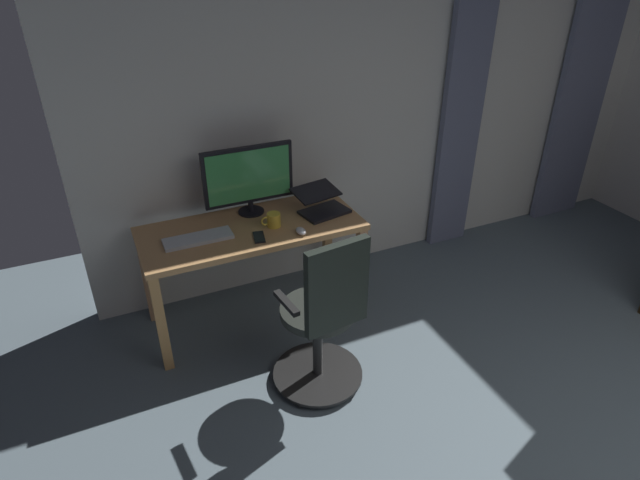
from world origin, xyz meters
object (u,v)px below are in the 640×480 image
computer_monitor (249,177)px  mug_coffee (273,220)px  desk (252,239)px  laptop (321,204)px  cell_phone_face_up (259,237)px  computer_keyboard (198,239)px  computer_mouse (301,231)px  office_chair (324,322)px

computer_monitor → mug_coffee: (-0.07, 0.26, -0.22)m
desk → laptop: bearing=-179.1°
desk → cell_phone_face_up: cell_phone_face_up is taller
desk → computer_keyboard: (0.36, 0.04, 0.11)m
cell_phone_face_up → mug_coffee: size_ratio=1.07×
desk → computer_mouse: bearing=138.9°
computer_monitor → mug_coffee: computer_monitor is taller
office_chair → mug_coffee: 0.82m
desk → computer_monitor: 0.42m
computer_keyboard → desk: bearing=-173.6°
computer_keyboard → cell_phone_face_up: computer_keyboard is taller
office_chair → computer_monitor: 1.15m
computer_keyboard → laptop: 0.88m
computer_mouse → mug_coffee: mug_coffee is taller
cell_phone_face_up → computer_monitor: bearing=-88.2°
laptop → mug_coffee: 0.39m
office_chair → computer_keyboard: size_ratio=2.49×
office_chair → mug_coffee: (0.01, -0.77, 0.29)m
desk → office_chair: office_chair is taller
computer_mouse → cell_phone_face_up: (0.27, -0.06, -0.01)m
office_chair → laptop: bearing=59.5°
laptop → computer_mouse: 0.35m
laptop → desk: bearing=-9.8°
computer_monitor → mug_coffee: size_ratio=4.63×
office_chair → mug_coffee: bearing=84.2°
computer_monitor → computer_mouse: computer_monitor is taller
laptop → computer_mouse: size_ratio=3.72×
computer_monitor → computer_keyboard: size_ratio=1.44×
computer_mouse → desk: bearing=-41.1°
laptop → computer_keyboard: bearing=-7.5°
computer_monitor → cell_phone_face_up: bearing=79.6°
office_chair → computer_monitor: (0.08, -1.03, 0.51)m
computer_monitor → laptop: size_ratio=1.68×
computer_monitor → computer_mouse: bearing=115.0°
office_chair → computer_keyboard: bearing=116.1°
computer_keyboard → cell_phone_face_up: bearing=160.1°
computer_monitor → laptop: 0.53m
laptop → cell_phone_face_up: laptop is taller
laptop → mug_coffee: bearing=0.0°
desk → computer_mouse: computer_mouse is taller
laptop → cell_phone_face_up: size_ratio=2.58×
laptop → computer_mouse: bearing=32.5°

